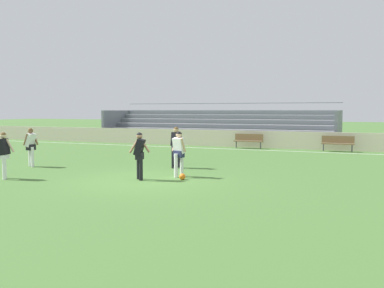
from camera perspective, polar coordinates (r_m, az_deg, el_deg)
name	(u,v)px	position (r m, az deg, el deg)	size (l,w,h in m)	color
ground_plane	(145,181)	(14.65, -6.30, -4.88)	(160.00, 160.00, 0.00)	#477033
field_line_sideline	(246,150)	(26.17, 7.17, -0.74)	(44.00, 0.12, 0.01)	white
sideline_wall	(253,139)	(27.65, 8.07, 0.64)	(48.00, 0.16, 1.07)	beige
bleacher_stand	(216,126)	(31.27, 3.22, 2.44)	(17.07, 4.23, 2.94)	#B2B2B7
bench_centre_sideline	(338,142)	(26.10, 18.75, 0.24)	(1.80, 0.40, 0.90)	brown
bench_far_left	(249,140)	(27.00, 7.51, 0.57)	(1.80, 0.40, 0.90)	brown
player_dark_wide_right	(140,152)	(14.77, -6.97, -1.03)	(0.62, 0.46, 1.63)	black
player_white_wide_left	(179,150)	(15.33, -1.76, -0.80)	(0.53, 0.45, 1.63)	white
player_dark_dropping_back	(4,151)	(16.21, -23.67, -0.89)	(0.62, 0.45, 1.63)	white
player_dark_trailing_run	(176,143)	(17.70, -2.12, 0.07)	(0.44, 0.47, 1.70)	black
player_white_pressing_high	(31,144)	(19.31, -20.58, 0.02)	(0.46, 0.44, 1.63)	white
soccer_ball	(182,177)	(14.77, -1.29, -4.34)	(0.22, 0.22, 0.22)	orange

